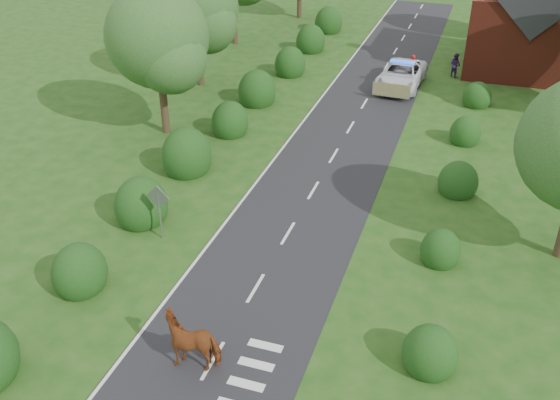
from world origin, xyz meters
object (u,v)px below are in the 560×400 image
(police_van, at_px, (401,75))
(pedestrian_purple, at_px, (455,65))
(road_sign, at_px, (159,204))
(cow, at_px, (194,341))
(pedestrian_red, at_px, (412,66))

(police_van, relative_size, pedestrian_purple, 3.59)
(road_sign, relative_size, cow, 1.13)
(road_sign, distance_m, police_van, 22.97)
(police_van, relative_size, pedestrian_red, 3.72)
(cow, height_order, police_van, police_van)
(road_sign, xyz_separation_m, cow, (4.43, -6.12, -0.86))
(cow, height_order, pedestrian_red, pedestrian_red)
(road_sign, xyz_separation_m, pedestrian_red, (7.09, 24.14, -0.83))
(road_sign, relative_size, police_van, 0.41)
(cow, relative_size, pedestrian_purple, 1.32)
(road_sign, height_order, pedestrian_red, road_sign)
(road_sign, relative_size, pedestrian_purple, 1.49)
(cow, xyz_separation_m, pedestrian_red, (2.66, 30.26, 0.02))
(police_van, xyz_separation_m, pedestrian_purple, (3.29, 3.29, 0.03))
(police_van, bearing_deg, cow, -91.20)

